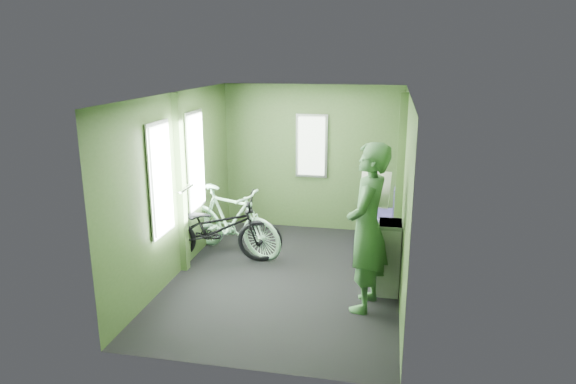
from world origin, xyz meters
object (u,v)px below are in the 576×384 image
bench_seat (382,228)px  passenger (367,228)px  bicycle_mint (232,254)px  bicycle_black (218,261)px  waste_box (389,258)px

bench_seat → passenger: bearing=-90.2°
bicycle_mint → passenger: 2.46m
bicycle_black → bicycle_mint: bicycle_mint is taller
passenger → bench_seat: (0.13, 1.92, -0.64)m
bicycle_mint → bench_seat: (2.07, 0.71, 0.29)m
passenger → waste_box: bearing=160.8°
bicycle_mint → passenger: bearing=-99.4°
bicycle_black → bench_seat: bearing=-73.3°
waste_box → bench_seat: size_ratio=0.88×
bicycle_black → passenger: bearing=-121.9°
passenger → waste_box: size_ratio=2.14×
waste_box → bicycle_black: bearing=167.7°
waste_box → passenger: bearing=-119.8°
bicycle_mint → bench_seat: size_ratio=1.69×
bicycle_mint → passenger: size_ratio=0.89×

